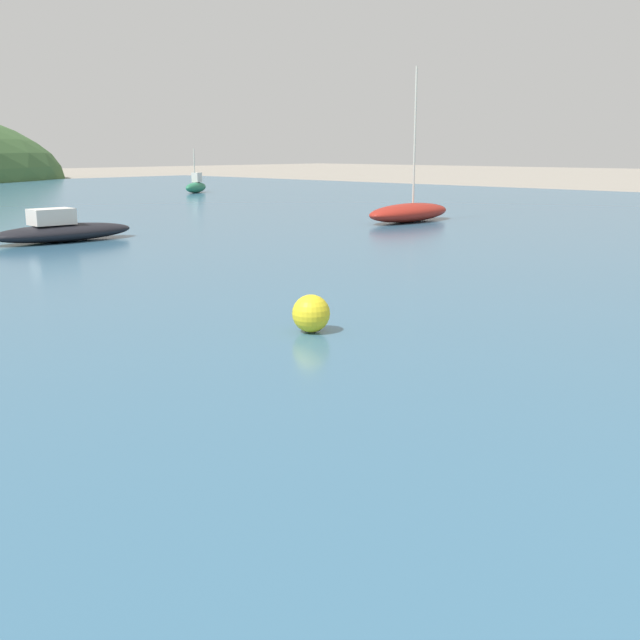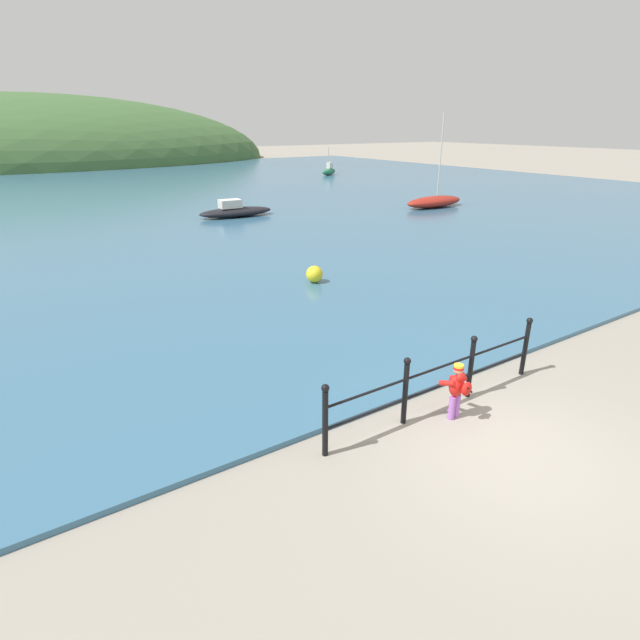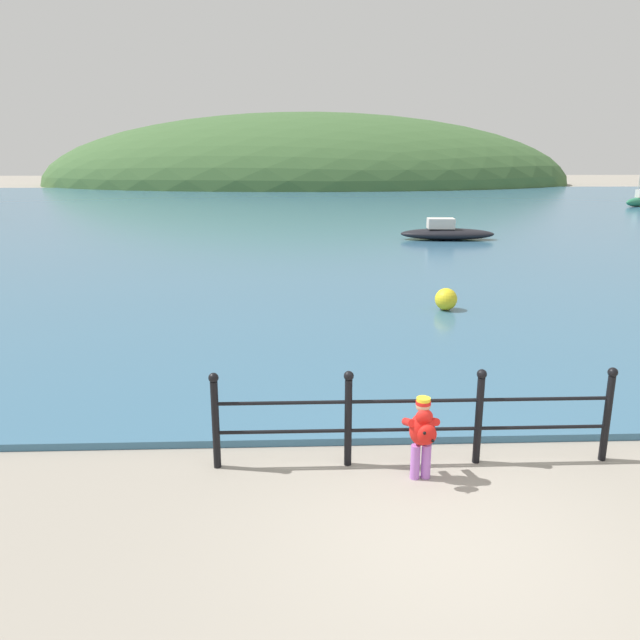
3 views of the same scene
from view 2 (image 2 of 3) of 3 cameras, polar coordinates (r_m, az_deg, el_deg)
name	(u,v)px [view 2 (image 2 of 3)]	position (r m, az deg, el deg)	size (l,w,h in m)	color
ground_plane	(512,450)	(8.44, 21.12, -13.73)	(200.00, 200.00, 0.00)	gray
water	(94,200)	(36.48, -24.40, 12.41)	(80.00, 60.00, 0.10)	#386684
far_hillside	(33,164)	(74.53, -30.00, 15.23)	(61.37, 33.75, 16.34)	#3D6033
iron_railing	(440,376)	(8.83, 13.53, -6.27)	(4.86, 0.12, 1.21)	black
child_in_coat	(458,387)	(8.65, 15.45, -7.34)	(0.40, 0.54, 1.00)	#AD66C6
boat_twin_mast	(235,211)	(27.17, -9.66, 12.18)	(4.03, 1.59, 0.90)	black
boat_far_left	(329,171)	(49.45, 1.03, 16.68)	(2.41, 1.71, 2.50)	#287551
boat_mid_harbor	(434,201)	(30.69, 12.93, 13.08)	(4.13, 1.40, 5.15)	maroon
mooring_buoy	(314,274)	(15.39, -0.64, 5.26)	(0.52, 0.52, 0.52)	yellow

